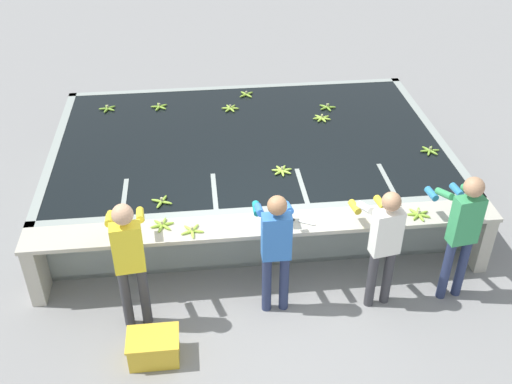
{
  "coord_description": "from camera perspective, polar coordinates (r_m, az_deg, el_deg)",
  "views": [
    {
      "loc": [
        -0.72,
        -5.27,
        5.08
      ],
      "look_at": [
        0.0,
        1.25,
        0.59
      ],
      "focal_mm": 42.0,
      "sensor_mm": 36.0,
      "label": 1
    }
  ],
  "objects": [
    {
      "name": "crate",
      "position": [
        6.61,
        -9.71,
        -14.39
      ],
      "size": [
        0.55,
        0.39,
        0.32
      ],
      "color": "gold",
      "rests_on": "ground"
    },
    {
      "name": "work_ledge",
      "position": [
        7.11,
        0.91,
        -4.41
      ],
      "size": [
        5.59,
        0.45,
        0.85
      ],
      "color": "#B7B2A3",
      "rests_on": "ground"
    },
    {
      "name": "banana_bunch_floating_0",
      "position": [
        9.5,
        -2.46,
        7.97
      ],
      "size": [
        0.28,
        0.27,
        0.08
      ],
      "color": "#93BC3D",
      "rests_on": "wash_tank"
    },
    {
      "name": "banana_bunch_ledge_2",
      "position": [
        6.87,
        -6.1,
        -3.69
      ],
      "size": [
        0.28,
        0.27,
        0.08
      ],
      "color": "#9EC642",
      "rests_on": "work_ledge"
    },
    {
      "name": "banana_bunch_floating_8",
      "position": [
        9.95,
        -0.93,
        9.28
      ],
      "size": [
        0.25,
        0.25,
        0.08
      ],
      "color": "#8CB738",
      "rests_on": "wash_tank"
    },
    {
      "name": "banana_bunch_floating_1",
      "position": [
        9.59,
        6.79,
        8.03
      ],
      "size": [
        0.27,
        0.28,
        0.08
      ],
      "color": "#75A333",
      "rests_on": "wash_tank"
    },
    {
      "name": "worker_2",
      "position": [
        6.76,
        12.08,
        -4.4
      ],
      "size": [
        0.48,
        0.74,
        1.56
      ],
      "color": "#38383D",
      "rests_on": "ground"
    },
    {
      "name": "wash_tank",
      "position": [
        8.89,
        -0.72,
        2.73
      ],
      "size": [
        5.59,
        3.65,
        0.85
      ],
      "color": "gray",
      "rests_on": "ground"
    },
    {
      "name": "ground_plane",
      "position": [
        7.35,
        1.08,
        -9.33
      ],
      "size": [
        80.0,
        80.0,
        0.0
      ],
      "primitive_type": "plane",
      "color": "gray",
      "rests_on": "ground"
    },
    {
      "name": "banana_bunch_ledge_1",
      "position": [
        7.0,
        -8.92,
        -3.11
      ],
      "size": [
        0.28,
        0.28,
        0.08
      ],
      "color": "#8CB738",
      "rests_on": "work_ledge"
    },
    {
      "name": "worker_3",
      "position": [
        7.05,
        19.04,
        -3.15
      ],
      "size": [
        0.47,
        0.73,
        1.67
      ],
      "color": "navy",
      "rests_on": "ground"
    },
    {
      "name": "banana_bunch_floating_5",
      "position": [
        7.39,
        -8.96,
        -0.91
      ],
      "size": [
        0.27,
        0.27,
        0.08
      ],
      "color": "#8CB738",
      "rests_on": "wash_tank"
    },
    {
      "name": "banana_bunch_ledge_0",
      "position": [
        7.34,
        15.22,
        -2.05
      ],
      "size": [
        0.28,
        0.28,
        0.08
      ],
      "color": "#8CB738",
      "rests_on": "work_ledge"
    },
    {
      "name": "banana_bunch_floating_2",
      "position": [
        9.66,
        -9.18,
        8.03
      ],
      "size": [
        0.27,
        0.28,
        0.08
      ],
      "color": "#7FAD33",
      "rests_on": "wash_tank"
    },
    {
      "name": "worker_1",
      "position": [
        6.54,
        1.9,
        -4.91
      ],
      "size": [
        0.4,
        0.71,
        1.58
      ],
      "color": "navy",
      "rests_on": "ground"
    },
    {
      "name": "banana_bunch_floating_6",
      "position": [
        8.68,
        16.23,
        3.81
      ],
      "size": [
        0.28,
        0.26,
        0.08
      ],
      "color": "#75A333",
      "rests_on": "wash_tank"
    },
    {
      "name": "banana_bunch_floating_4",
      "position": [
        9.76,
        -13.94,
        7.72
      ],
      "size": [
        0.26,
        0.28,
        0.08
      ],
      "color": "#75A333",
      "rests_on": "wash_tank"
    },
    {
      "name": "knife_0",
      "position": [
        7.02,
        3.86,
        -2.71
      ],
      "size": [
        0.32,
        0.19,
        0.02
      ],
      "color": "silver",
      "rests_on": "work_ledge"
    },
    {
      "name": "worker_0",
      "position": [
        6.47,
        -12.01,
        -5.84
      ],
      "size": [
        0.45,
        0.73,
        1.64
      ],
      "color": "#38383D",
      "rests_on": "ground"
    },
    {
      "name": "banana_bunch_floating_3",
      "position": [
        7.9,
        2.5,
        2.05
      ],
      "size": [
        0.28,
        0.27,
        0.08
      ],
      "color": "#9EC642",
      "rests_on": "wash_tank"
    },
    {
      "name": "banana_bunch_floating_7",
      "position": [
        9.25,
        6.29,
        7.01
      ],
      "size": [
        0.27,
        0.28,
        0.08
      ],
      "color": "#9EC642",
      "rests_on": "wash_tank"
    }
  ]
}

